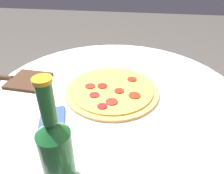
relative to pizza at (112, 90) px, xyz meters
name	(u,v)px	position (x,y,z in m)	size (l,w,h in m)	color
table	(115,128)	(0.00, 0.01, -0.18)	(0.92, 0.92, 0.69)	white
pizza	(112,90)	(0.00, 0.00, 0.00)	(0.34, 0.34, 0.02)	tan
beer_bottle	(56,149)	(0.37, -0.07, 0.09)	(0.07, 0.07, 0.27)	#195628
pizza_paddle	(21,80)	(-0.03, -0.37, 0.00)	(0.15, 0.30, 0.02)	#422819
napkin	(52,120)	(0.19, -0.16, 0.00)	(0.14, 0.11, 0.01)	#334C99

